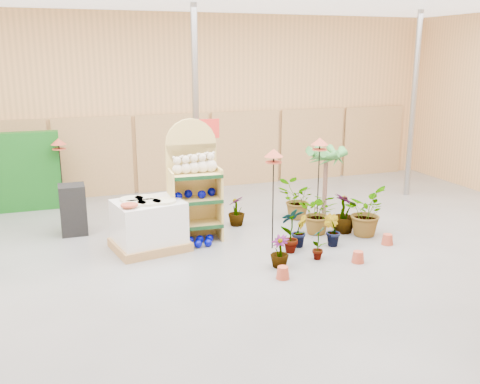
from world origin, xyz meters
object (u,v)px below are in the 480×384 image
object	(u,v)px
display_shelf	(193,185)
bird_table_front	(274,156)
potted_plant_2	(319,213)
pallet_stack	(149,225)

from	to	relation	value
display_shelf	bird_table_front	distance (m)	1.75
display_shelf	potted_plant_2	xyz separation A→B (m)	(2.41, -0.59, -0.63)
pallet_stack	bird_table_front	distance (m)	2.60
potted_plant_2	bird_table_front	bearing A→B (deg)	-158.22
pallet_stack	potted_plant_2	xyz separation A→B (m)	(3.34, -0.24, -0.03)
pallet_stack	bird_table_front	world-z (taller)	bird_table_front
pallet_stack	bird_table_front	bearing A→B (deg)	-29.34
display_shelf	pallet_stack	world-z (taller)	display_shelf
pallet_stack	bird_table_front	xyz separation A→B (m)	(2.15, -0.72, 1.27)
bird_table_front	display_shelf	bearing A→B (deg)	138.71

